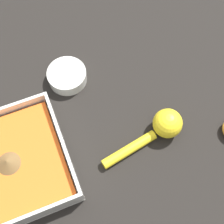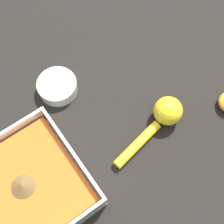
% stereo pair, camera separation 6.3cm
% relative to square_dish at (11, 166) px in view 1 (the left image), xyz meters
% --- Properties ---
extents(ground_plane, '(4.00, 4.00, 0.00)m').
position_rel_square_dish_xyz_m(ground_plane, '(0.02, -0.05, -0.02)').
color(ground_plane, black).
extents(square_dish, '(0.22, 0.22, 0.06)m').
position_rel_square_dish_xyz_m(square_dish, '(0.00, 0.00, 0.00)').
color(square_dish, silver).
rests_on(square_dish, ground_plane).
extents(spice_bowl, '(0.08, 0.08, 0.03)m').
position_rel_square_dish_xyz_m(spice_bowl, '(0.15, -0.16, -0.01)').
color(spice_bowl, silver).
rests_on(spice_bowl, ground_plane).
extents(lemon_squeezer, '(0.07, 0.18, 0.06)m').
position_rel_square_dish_xyz_m(lemon_squeezer, '(-0.04, -0.30, 0.01)').
color(lemon_squeezer, yellow).
rests_on(lemon_squeezer, ground_plane).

